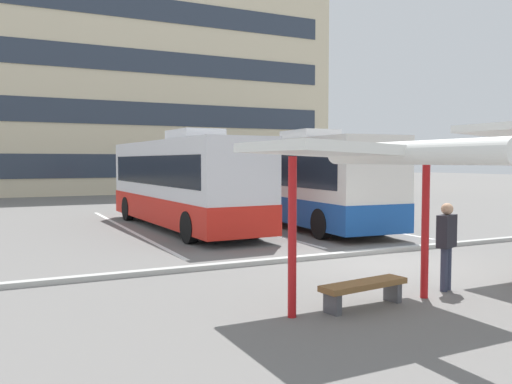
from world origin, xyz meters
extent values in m
plane|color=slate|center=(0.00, 0.00, 0.00)|extent=(160.00, 160.00, 0.00)
cube|color=beige|center=(0.00, 37.91, 9.90)|extent=(36.83, 15.48, 19.79)
cube|color=#2D3847|center=(0.00, 30.14, 2.18)|extent=(33.88, 0.08, 1.74)
cube|color=#2D3847|center=(0.00, 30.14, 6.14)|extent=(33.88, 0.08, 1.74)
cube|color=#2D3847|center=(0.00, 30.14, 10.09)|extent=(33.88, 0.08, 1.74)
cube|color=#2D3847|center=(0.00, 30.14, 14.05)|extent=(33.88, 0.08, 1.74)
cube|color=silver|center=(-2.24, 8.96, 1.77)|extent=(2.81, 10.57, 3.00)
cube|color=red|center=(-2.24, 8.96, 0.75)|extent=(2.85, 10.61, 0.95)
cube|color=black|center=(-2.24, 8.96, 2.20)|extent=(2.81, 9.73, 1.04)
cube|color=black|center=(-2.44, 14.16, 2.13)|extent=(2.12, 0.16, 1.80)
cube|color=silver|center=(-2.19, 7.65, 3.45)|extent=(1.53, 2.25, 0.36)
cylinder|color=black|center=(-3.49, 12.55, 0.50)|extent=(0.34, 1.01, 1.00)
cylinder|color=black|center=(-1.28, 12.64, 0.50)|extent=(0.34, 1.01, 1.00)
cylinder|color=black|center=(-3.21, 5.27, 0.50)|extent=(0.34, 1.01, 1.00)
cylinder|color=black|center=(-1.00, 5.36, 0.50)|extent=(0.34, 1.01, 1.00)
cube|color=silver|center=(2.32, 8.68, 1.81)|extent=(3.17, 12.29, 3.06)
cube|color=#194C9E|center=(2.32, 8.68, 0.74)|extent=(3.21, 12.34, 0.93)
cube|color=black|center=(2.32, 8.68, 2.20)|extent=(3.14, 11.32, 1.17)
cube|color=black|center=(2.67, 14.72, 2.17)|extent=(2.17, 0.21, 1.84)
cube|color=silver|center=(2.23, 7.16, 3.52)|extent=(1.60, 2.28, 0.36)
cylinder|color=black|center=(1.45, 13.22, 0.50)|extent=(0.36, 1.02, 1.00)
cylinder|color=black|center=(3.71, 13.09, 0.50)|extent=(0.36, 1.02, 1.00)
cylinder|color=black|center=(0.93, 4.27, 0.50)|extent=(0.36, 1.02, 1.00)
cylinder|color=black|center=(3.19, 4.13, 0.50)|extent=(0.36, 1.02, 1.00)
cube|color=white|center=(-4.18, 9.63, 0.00)|extent=(0.16, 14.00, 0.01)
cube|color=white|center=(0.00, 9.63, 0.00)|extent=(0.16, 14.00, 0.01)
cube|color=white|center=(4.18, 9.63, 0.00)|extent=(0.16, 14.00, 0.01)
cylinder|color=red|center=(-4.24, -2.82, 1.30)|extent=(0.14, 0.14, 2.60)
cylinder|color=red|center=(-1.42, -2.82, 1.30)|extent=(0.14, 0.14, 2.60)
cube|color=white|center=(-2.83, -2.82, 2.68)|extent=(3.82, 2.41, 0.32)
cylinder|color=white|center=(-2.83, -3.88, 2.65)|extent=(0.36, 3.82, 0.36)
cube|color=brown|center=(-2.83, -2.86, 0.40)|extent=(1.78, 0.65, 0.10)
cube|color=#4C4C51|center=(-3.55, -2.95, 0.17)|extent=(0.16, 0.35, 0.35)
cube|color=#4C4C51|center=(-2.12, -2.76, 0.17)|extent=(0.16, 0.35, 0.35)
cube|color=#ADADA8|center=(0.00, 1.35, 0.06)|extent=(44.00, 0.24, 0.12)
cylinder|color=#33384C|center=(-0.57, -2.55, 0.42)|extent=(0.14, 0.14, 0.85)
cylinder|color=#33384C|center=(-0.73, -2.62, 0.42)|extent=(0.14, 0.14, 0.85)
cube|color=#26262D|center=(-0.65, -2.59, 1.17)|extent=(0.54, 0.39, 0.64)
sphere|color=tan|center=(-0.65, -2.59, 1.60)|extent=(0.23, 0.23, 0.23)
camera|label=1|loc=(-8.49, -10.20, 2.53)|focal=37.37mm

